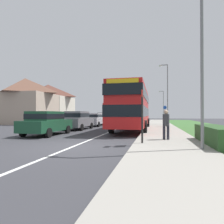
{
  "coord_description": "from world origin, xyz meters",
  "views": [
    {
      "loc": [
        3.55,
        -8.15,
        1.45
      ],
      "look_at": [
        0.65,
        5.12,
        1.6
      ],
      "focal_mm": 31.14,
      "sensor_mm": 36.0,
      "label": 1
    }
  ],
  "objects_px": {
    "pedestrian_walking_away": "(166,118)",
    "street_lamp_mid": "(167,91)",
    "street_lamp_near": "(199,46)",
    "parked_car_silver": "(94,119)",
    "parked_car_grey": "(78,120)",
    "bus_stop_sign": "(142,112)",
    "cycle_route_sign": "(165,114)",
    "pedestrian_at_stop": "(166,123)",
    "parked_car_black": "(105,118)",
    "double_decker_bus": "(132,106)",
    "parked_car_dark_green": "(47,122)",
    "street_lamp_far": "(163,103)"
  },
  "relations": [
    {
      "from": "pedestrian_at_stop",
      "to": "street_lamp_mid",
      "type": "xyz_separation_m",
      "value": [
        0.99,
        15.62,
        3.54
      ]
    },
    {
      "from": "bus_stop_sign",
      "to": "cycle_route_sign",
      "type": "height_order",
      "value": "bus_stop_sign"
    },
    {
      "from": "parked_car_silver",
      "to": "parked_car_grey",
      "type": "bearing_deg",
      "value": -89.54
    },
    {
      "from": "double_decker_bus",
      "to": "pedestrian_walking_away",
      "type": "relative_size",
      "value": 6.86
    },
    {
      "from": "parked_car_dark_green",
      "to": "parked_car_silver",
      "type": "bearing_deg",
      "value": 89.17
    },
    {
      "from": "double_decker_bus",
      "to": "pedestrian_at_stop",
      "type": "xyz_separation_m",
      "value": [
        2.52,
        -6.91,
        -1.17
      ]
    },
    {
      "from": "bus_stop_sign",
      "to": "street_lamp_far",
      "type": "relative_size",
      "value": 0.38
    },
    {
      "from": "parked_car_silver",
      "to": "bus_stop_sign",
      "type": "relative_size",
      "value": 1.51
    },
    {
      "from": "parked_car_black",
      "to": "parked_car_silver",
      "type": "bearing_deg",
      "value": -91.1
    },
    {
      "from": "double_decker_bus",
      "to": "street_lamp_far",
      "type": "distance_m",
      "value": 28.91
    },
    {
      "from": "parked_car_silver",
      "to": "pedestrian_at_stop",
      "type": "bearing_deg",
      "value": -56.85
    },
    {
      "from": "bus_stop_sign",
      "to": "street_lamp_mid",
      "type": "bearing_deg",
      "value": 82.89
    },
    {
      "from": "parked_car_silver",
      "to": "street_lamp_mid",
      "type": "bearing_deg",
      "value": 23.55
    },
    {
      "from": "cycle_route_sign",
      "to": "street_lamp_mid",
      "type": "relative_size",
      "value": 0.32
    },
    {
      "from": "double_decker_bus",
      "to": "cycle_route_sign",
      "type": "distance_m",
      "value": 8.65
    },
    {
      "from": "parked_car_dark_green",
      "to": "street_lamp_far",
      "type": "height_order",
      "value": "street_lamp_far"
    },
    {
      "from": "parked_car_silver",
      "to": "pedestrian_at_stop",
      "type": "height_order",
      "value": "pedestrian_at_stop"
    },
    {
      "from": "pedestrian_walking_away",
      "to": "bus_stop_sign",
      "type": "distance_m",
      "value": 12.98
    },
    {
      "from": "pedestrian_walking_away",
      "to": "street_lamp_far",
      "type": "relative_size",
      "value": 0.25
    },
    {
      "from": "parked_car_silver",
      "to": "street_lamp_near",
      "type": "distance_m",
      "value": 17.17
    },
    {
      "from": "pedestrian_walking_away",
      "to": "street_lamp_mid",
      "type": "relative_size",
      "value": 0.21
    },
    {
      "from": "parked_car_silver",
      "to": "street_lamp_mid",
      "type": "relative_size",
      "value": 0.49
    },
    {
      "from": "bus_stop_sign",
      "to": "pedestrian_walking_away",
      "type": "bearing_deg",
      "value": 82.24
    },
    {
      "from": "bus_stop_sign",
      "to": "cycle_route_sign",
      "type": "distance_m",
      "value": 16.5
    },
    {
      "from": "double_decker_bus",
      "to": "street_lamp_near",
      "type": "relative_size",
      "value": 1.63
    },
    {
      "from": "cycle_route_sign",
      "to": "parked_car_dark_green",
      "type": "bearing_deg",
      "value": -122.74
    },
    {
      "from": "pedestrian_walking_away",
      "to": "bus_stop_sign",
      "type": "relative_size",
      "value": 0.64
    },
    {
      "from": "cycle_route_sign",
      "to": "double_decker_bus",
      "type": "bearing_deg",
      "value": -111.98
    },
    {
      "from": "parked_car_silver",
      "to": "pedestrian_at_stop",
      "type": "distance_m",
      "value": 14.12
    },
    {
      "from": "bus_stop_sign",
      "to": "double_decker_bus",
      "type": "bearing_deg",
      "value": 99.33
    },
    {
      "from": "pedestrian_walking_away",
      "to": "street_lamp_near",
      "type": "height_order",
      "value": "street_lamp_near"
    },
    {
      "from": "street_lamp_far",
      "to": "street_lamp_near",
      "type": "bearing_deg",
      "value": -90.34
    },
    {
      "from": "pedestrian_walking_away",
      "to": "cycle_route_sign",
      "type": "height_order",
      "value": "cycle_route_sign"
    },
    {
      "from": "street_lamp_near",
      "to": "parked_car_silver",
      "type": "bearing_deg",
      "value": 121.46
    },
    {
      "from": "parked_car_grey",
      "to": "street_lamp_near",
      "type": "bearing_deg",
      "value": -46.53
    },
    {
      "from": "pedestrian_walking_away",
      "to": "street_lamp_mid",
      "type": "height_order",
      "value": "street_lamp_mid"
    },
    {
      "from": "parked_car_black",
      "to": "street_lamp_near",
      "type": "bearing_deg",
      "value": -65.8
    },
    {
      "from": "street_lamp_mid",
      "to": "street_lamp_near",
      "type": "bearing_deg",
      "value": -89.69
    },
    {
      "from": "parked_car_silver",
      "to": "pedestrian_at_stop",
      "type": "relative_size",
      "value": 2.34
    },
    {
      "from": "parked_car_silver",
      "to": "street_lamp_near",
      "type": "xyz_separation_m",
      "value": [
        8.81,
        -14.39,
        3.19
      ]
    },
    {
      "from": "double_decker_bus",
      "to": "pedestrian_at_stop",
      "type": "distance_m",
      "value": 7.45
    },
    {
      "from": "pedestrian_walking_away",
      "to": "bus_stop_sign",
      "type": "xyz_separation_m",
      "value": [
        -1.75,
        -12.85,
        0.56
      ]
    },
    {
      "from": "parked_car_grey",
      "to": "parked_car_dark_green",
      "type": "bearing_deg",
      "value": -92.13
    },
    {
      "from": "parked_car_black",
      "to": "street_lamp_near",
      "type": "height_order",
      "value": "street_lamp_near"
    },
    {
      "from": "pedestrian_walking_away",
      "to": "street_lamp_far",
      "type": "xyz_separation_m",
      "value": [
        0.71,
        24.14,
        2.94
      ]
    },
    {
      "from": "parked_car_grey",
      "to": "parked_car_silver",
      "type": "distance_m",
      "value": 5.14
    },
    {
      "from": "parked_car_dark_green",
      "to": "street_lamp_far",
      "type": "relative_size",
      "value": 0.64
    },
    {
      "from": "bus_stop_sign",
      "to": "cycle_route_sign",
      "type": "xyz_separation_m",
      "value": [
        1.85,
        16.39,
        -0.11
      ]
    },
    {
      "from": "parked_car_dark_green",
      "to": "street_lamp_near",
      "type": "distance_m",
      "value": 10.36
    },
    {
      "from": "parked_car_grey",
      "to": "cycle_route_sign",
      "type": "xyz_separation_m",
      "value": [
        8.38,
        8.23,
        0.49
      ]
    }
  ]
}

